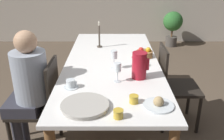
% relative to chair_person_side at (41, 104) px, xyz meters
% --- Properties ---
extents(ground_plane, '(20.00, 20.00, 0.00)m').
position_rel_chair_person_side_xyz_m(ground_plane, '(0.66, 0.36, -0.49)').
color(ground_plane, brown).
extents(dining_table, '(0.93, 2.17, 0.77)m').
position_rel_chair_person_side_xyz_m(dining_table, '(0.66, 0.36, 0.19)').
color(dining_table, white).
rests_on(dining_table, ground_plane).
extents(chair_person_side, '(0.42, 0.42, 0.90)m').
position_rel_chair_person_side_xyz_m(chair_person_side, '(0.00, 0.00, 0.00)').
color(chair_person_side, black).
rests_on(chair_person_side, ground_plane).
extents(chair_opposite, '(0.42, 0.42, 0.90)m').
position_rel_chair_person_side_xyz_m(chair_opposite, '(1.31, 0.41, 0.00)').
color(chair_opposite, black).
rests_on(chair_opposite, ground_plane).
extents(person_seated, '(0.39, 0.41, 1.19)m').
position_rel_chair_person_side_xyz_m(person_seated, '(-0.09, -0.03, 0.22)').
color(person_seated, '#33333D').
rests_on(person_seated, ground_plane).
extents(red_pitcher, '(0.15, 0.13, 0.23)m').
position_rel_chair_person_side_xyz_m(red_pitcher, '(0.89, -0.02, 0.40)').
color(red_pitcher, '#A31423').
rests_on(red_pitcher, dining_table).
extents(wine_glass_water, '(0.06, 0.06, 0.18)m').
position_rel_chair_person_side_xyz_m(wine_glass_water, '(0.67, 0.18, 0.41)').
color(wine_glass_water, white).
rests_on(wine_glass_water, dining_table).
extents(wine_glass_juice, '(0.06, 0.06, 0.17)m').
position_rel_chair_person_side_xyz_m(wine_glass_juice, '(0.70, -0.10, 0.40)').
color(wine_glass_juice, white).
rests_on(wine_glass_juice, dining_table).
extents(teacup_near_person, '(0.12, 0.12, 0.07)m').
position_rel_chair_person_side_xyz_m(teacup_near_person, '(0.33, -0.21, 0.31)').
color(teacup_near_person, silver).
rests_on(teacup_near_person, dining_table).
extents(teacup_across, '(0.12, 0.12, 0.07)m').
position_rel_chair_person_side_xyz_m(teacup_across, '(0.93, 0.24, 0.31)').
color(teacup_across, silver).
rests_on(teacup_across, dining_table).
extents(serving_tray, '(0.33, 0.33, 0.03)m').
position_rel_chair_person_side_xyz_m(serving_tray, '(0.47, -0.51, 0.30)').
color(serving_tray, '#B7B2A8').
rests_on(serving_tray, dining_table).
extents(bread_plate, '(0.22, 0.22, 0.07)m').
position_rel_chair_person_side_xyz_m(bread_plate, '(0.98, -0.49, 0.30)').
color(bread_plate, silver).
rests_on(bread_plate, dining_table).
extents(jam_jar_amber, '(0.07, 0.07, 0.06)m').
position_rel_chair_person_side_xyz_m(jam_jar_amber, '(0.81, -0.45, 0.31)').
color(jam_jar_amber, gold).
rests_on(jam_jar_amber, dining_table).
extents(jam_jar_red, '(0.07, 0.07, 0.06)m').
position_rel_chair_person_side_xyz_m(jam_jar_red, '(0.70, -0.64, 0.31)').
color(jam_jar_red, gold).
rests_on(jam_jar_red, dining_table).
extents(fruit_bowl, '(0.18, 0.18, 0.11)m').
position_rel_chair_person_side_xyz_m(fruit_bowl, '(1.00, 0.51, 0.32)').
color(fruit_bowl, '#9E6B3D').
rests_on(fruit_bowl, dining_table).
extents(candlestick_tall, '(0.06, 0.06, 0.31)m').
position_rel_chair_person_side_xyz_m(candlestick_tall, '(0.51, 0.84, 0.40)').
color(candlestick_tall, '#4C4238').
rests_on(candlestick_tall, dining_table).
extents(potted_plant, '(0.41, 0.41, 0.75)m').
position_rel_chair_person_side_xyz_m(potted_plant, '(1.96, 3.31, -0.01)').
color(potted_plant, '#4C4742').
rests_on(potted_plant, ground_plane).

